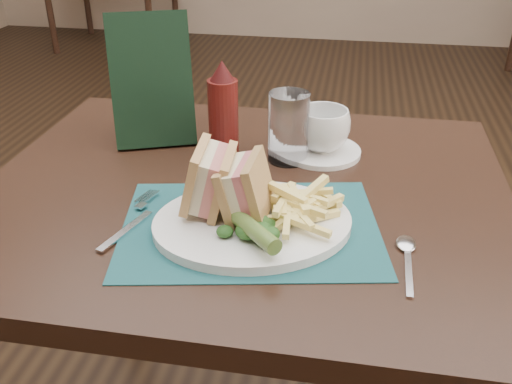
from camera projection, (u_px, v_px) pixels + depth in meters
The scene contains 17 objects.
floor at pixel (277, 322), 1.77m from camera, with size 7.00×7.00×0.00m, color black.
wall_back at pixel (336, 40), 4.78m from camera, with size 6.00×6.00×0.00m, color tan.
table_main at pixel (246, 348), 1.16m from camera, with size 0.90×0.75×0.75m, color black, non-canonical shape.
placemat at pixel (250, 227), 0.87m from camera, with size 0.39×0.28×0.00m, color #17484C.
plate at pixel (253, 223), 0.86m from camera, with size 0.30×0.24×0.01m, color white, non-canonical shape.
sandwich_half_a at pixel (195, 177), 0.86m from camera, with size 0.06×0.10×0.09m, color tan, non-canonical shape.
sandwich_half_b at pixel (231, 186), 0.84m from camera, with size 0.06×0.10×0.09m, color tan, non-canonical shape.
kale_garnish at pixel (247, 229), 0.81m from camera, with size 0.11×0.08×0.03m, color #1A3E16, non-canonical shape.
pickle_spear at pixel (251, 228), 0.79m from camera, with size 0.02×0.02×0.12m, color #486627.
fries_pile at pixel (302, 203), 0.84m from camera, with size 0.18×0.20×0.05m, color #F7E27B, non-canonical shape.
fork at pixel (132, 218), 0.87m from camera, with size 0.03×0.17×0.01m, color silver, non-canonical shape.
spoon at pixel (408, 261), 0.78m from camera, with size 0.03×0.15×0.01m, color silver, non-canonical shape.
saucer at pixel (321, 151), 1.09m from camera, with size 0.15×0.15×0.01m, color white.
coffee_cup at pixel (323, 130), 1.07m from camera, with size 0.10×0.10×0.08m, color white.
drinking_glass at pixel (289, 127), 1.04m from camera, with size 0.07×0.07×0.13m, color silver.
ketchup_bottle at pixel (223, 111), 1.04m from camera, with size 0.05×0.05×0.19m, color #4E100D, non-canonical shape.
check_presenter at pixel (152, 81), 1.09m from camera, with size 0.15×0.02×0.25m, color black.
Camera 1 is at (0.17, -1.34, 1.22)m, focal length 40.00 mm.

